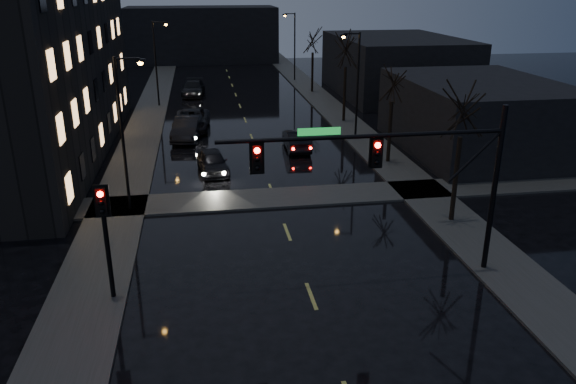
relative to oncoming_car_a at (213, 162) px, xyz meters
name	(u,v)px	position (x,y,z in m)	size (l,w,h in m)	color
sidewalk_left	(143,131)	(-5.24, 11.26, -0.65)	(3.00, 140.00, 0.12)	#2D2D2B
sidewalk_right	(348,124)	(11.76, 11.26, -0.65)	(3.00, 140.00, 0.12)	#2D2D2B
sidewalk_cross	(275,198)	(3.26, -5.24, -0.65)	(40.00, 3.00, 0.12)	#2D2D2B
apartment_block	(7,68)	(-13.24, 6.26, 5.29)	(12.00, 30.00, 12.00)	black
commercial_right_near	(477,116)	(18.76, 2.26, 1.79)	(10.00, 14.00, 5.00)	black
commercial_right_far	(395,66)	(20.26, 24.26, 2.29)	(12.00, 18.00, 6.00)	black
far_block	(202,34)	(0.26, 54.26, 3.29)	(22.00, 10.00, 8.00)	black
signal_mast	(407,163)	(7.10, -14.74, 4.16)	(11.11, 0.41, 7.00)	black
signal_pole_left	(105,227)	(-4.24, -14.74, 2.30)	(0.35, 0.41, 4.53)	black
tree_near	(464,99)	(11.66, -9.74, 5.50)	(3.52, 3.52, 8.08)	black
tree_mid_a	(393,75)	(11.66, 0.26, 5.11)	(3.30, 3.30, 7.58)	black
tree_mid_b	(346,43)	(11.66, 12.26, 5.90)	(3.74, 3.74, 8.59)	black
tree_far	(313,36)	(11.66, 26.26, 5.35)	(3.43, 3.43, 7.88)	black
streetlight_l_near	(126,122)	(-4.33, -5.74, 4.06)	(1.53, 0.28, 8.00)	black
streetlight_l_far	(158,57)	(-4.33, 21.26, 4.06)	(1.53, 0.28, 8.00)	black
streetlight_r_mid	(355,77)	(10.84, 6.26, 4.06)	(1.53, 0.28, 8.00)	black
streetlight_r_far	(293,41)	(10.84, 34.26, 4.06)	(1.53, 0.28, 8.00)	black
oncoming_car_a	(213,162)	(0.00, 0.00, 0.00)	(1.68, 4.19, 1.43)	black
oncoming_car_b	(187,128)	(-1.68, 8.44, 0.15)	(1.82, 5.22, 1.72)	black
oncoming_car_c	(191,120)	(-1.36, 11.33, 0.11)	(2.74, 5.93, 1.65)	black
oncoming_car_d	(193,88)	(-1.22, 26.41, 0.08)	(2.21, 5.44, 1.58)	black
lead_car	(297,140)	(6.13, 4.31, 0.03)	(1.58, 4.53, 1.49)	black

